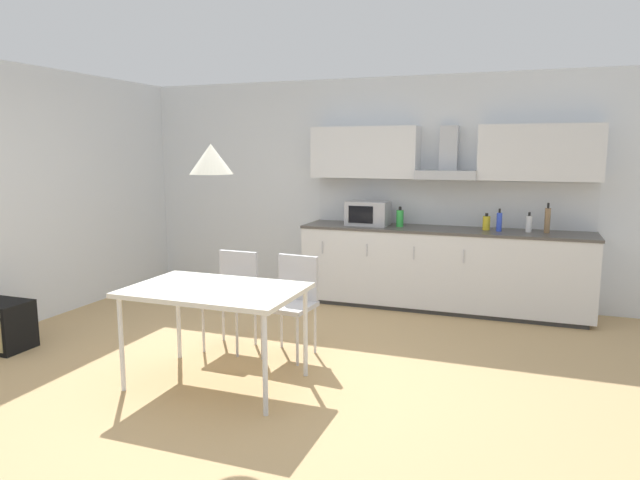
{
  "coord_description": "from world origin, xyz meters",
  "views": [
    {
      "loc": [
        2.0,
        -3.91,
        1.79
      ],
      "look_at": [
        0.27,
        0.77,
        1.0
      ],
      "focal_mm": 32.0,
      "sensor_mm": 36.0,
      "label": 1
    }
  ],
  "objects_px": {
    "bottle_yellow": "(486,223)",
    "chair_far_right": "(293,295)",
    "bottle_green": "(400,218)",
    "dining_table": "(215,294)",
    "microwave": "(368,213)",
    "bottle_brown": "(547,220)",
    "bottle_blue": "(499,222)",
    "pendant_lamp": "(211,159)",
    "bottle_white": "(529,224)",
    "guitar_amp": "(0,325)",
    "chair_far_left": "(233,289)"
  },
  "relations": [
    {
      "from": "microwave",
      "to": "pendant_lamp",
      "type": "distance_m",
      "value": 2.85
    },
    {
      "from": "bottle_green",
      "to": "pendant_lamp",
      "type": "xyz_separation_m",
      "value": [
        -0.82,
        -2.74,
        0.71
      ]
    },
    {
      "from": "bottle_green",
      "to": "bottle_yellow",
      "type": "distance_m",
      "value": 0.95
    },
    {
      "from": "microwave",
      "to": "bottle_yellow",
      "type": "xyz_separation_m",
      "value": [
        1.33,
        0.05,
        -0.06
      ]
    },
    {
      "from": "bottle_white",
      "to": "chair_far_left",
      "type": "xyz_separation_m",
      "value": [
        -2.5,
        -1.97,
        -0.48
      ]
    },
    {
      "from": "chair_far_left",
      "to": "chair_far_right",
      "type": "bearing_deg",
      "value": -0.03
    },
    {
      "from": "bottle_yellow",
      "to": "chair_far_right",
      "type": "xyz_separation_m",
      "value": [
        -1.47,
        -1.98,
        -0.47
      ]
    },
    {
      "from": "guitar_amp",
      "to": "chair_far_right",
      "type": "bearing_deg",
      "value": 17.64
    },
    {
      "from": "chair_far_left",
      "to": "guitar_amp",
      "type": "distance_m",
      "value": 2.14
    },
    {
      "from": "bottle_white",
      "to": "bottle_brown",
      "type": "xyz_separation_m",
      "value": [
        0.18,
        -0.0,
        0.05
      ]
    },
    {
      "from": "bottle_green",
      "to": "guitar_amp",
      "type": "relative_size",
      "value": 0.44
    },
    {
      "from": "bottle_yellow",
      "to": "pendant_lamp",
      "type": "bearing_deg",
      "value": -122.36
    },
    {
      "from": "bottle_white",
      "to": "guitar_amp",
      "type": "xyz_separation_m",
      "value": [
        -4.45,
        -2.78,
        -0.79
      ]
    },
    {
      "from": "guitar_amp",
      "to": "microwave",
      "type": "bearing_deg",
      "value": 45.61
    },
    {
      "from": "bottle_blue",
      "to": "microwave",
      "type": "bearing_deg",
      "value": 179.65
    },
    {
      "from": "bottle_brown",
      "to": "bottle_yellow",
      "type": "height_order",
      "value": "bottle_brown"
    },
    {
      "from": "chair_far_right",
      "to": "chair_far_left",
      "type": "distance_m",
      "value": 0.59
    },
    {
      "from": "chair_far_left",
      "to": "pendant_lamp",
      "type": "distance_m",
      "value": 1.47
    },
    {
      "from": "bottle_green",
      "to": "guitar_amp",
      "type": "height_order",
      "value": "bottle_green"
    },
    {
      "from": "bottle_green",
      "to": "bottle_blue",
      "type": "height_order",
      "value": "bottle_blue"
    },
    {
      "from": "bottle_brown",
      "to": "chair_far_right",
      "type": "distance_m",
      "value": 2.92
    },
    {
      "from": "bottle_white",
      "to": "pendant_lamp",
      "type": "relative_size",
      "value": 0.67
    },
    {
      "from": "bottle_brown",
      "to": "guitar_amp",
      "type": "height_order",
      "value": "bottle_brown"
    },
    {
      "from": "bottle_yellow",
      "to": "bottle_green",
      "type": "bearing_deg",
      "value": -176.57
    },
    {
      "from": "bottle_brown",
      "to": "bottle_white",
      "type": "bearing_deg",
      "value": 179.19
    },
    {
      "from": "bottle_white",
      "to": "bottle_green",
      "type": "distance_m",
      "value": 1.39
    },
    {
      "from": "microwave",
      "to": "bottle_blue",
      "type": "xyz_separation_m",
      "value": [
        1.47,
        -0.01,
        -0.03
      ]
    },
    {
      "from": "bottle_white",
      "to": "microwave",
      "type": "bearing_deg",
      "value": -178.56
    },
    {
      "from": "microwave",
      "to": "dining_table",
      "type": "height_order",
      "value": "microwave"
    },
    {
      "from": "microwave",
      "to": "bottle_white",
      "type": "height_order",
      "value": "microwave"
    },
    {
      "from": "chair_far_right",
      "to": "guitar_amp",
      "type": "distance_m",
      "value": 2.69
    },
    {
      "from": "bottle_white",
      "to": "guitar_amp",
      "type": "height_order",
      "value": "bottle_white"
    },
    {
      "from": "bottle_white",
      "to": "chair_far_left",
      "type": "bearing_deg",
      "value": -141.7
    },
    {
      "from": "bottle_yellow",
      "to": "dining_table",
      "type": "relative_size",
      "value": 0.14
    },
    {
      "from": "guitar_amp",
      "to": "chair_far_left",
      "type": "bearing_deg",
      "value": 22.5
    },
    {
      "from": "bottle_yellow",
      "to": "chair_far_right",
      "type": "bearing_deg",
      "value": -126.53
    },
    {
      "from": "guitar_amp",
      "to": "dining_table",
      "type": "bearing_deg",
      "value": -0.0
    },
    {
      "from": "bottle_white",
      "to": "bottle_blue",
      "type": "xyz_separation_m",
      "value": [
        -0.3,
        -0.05,
        0.01
      ]
    },
    {
      "from": "bottle_brown",
      "to": "bottle_green",
      "type": "relative_size",
      "value": 1.39
    },
    {
      "from": "bottle_white",
      "to": "pendant_lamp",
      "type": "height_order",
      "value": "pendant_lamp"
    },
    {
      "from": "bottle_brown",
      "to": "microwave",
      "type": "bearing_deg",
      "value": -178.77
    },
    {
      "from": "bottle_green",
      "to": "chair_far_right",
      "type": "xyz_separation_m",
      "value": [
        -0.52,
        -1.93,
        -0.49
      ]
    },
    {
      "from": "bottle_green",
      "to": "guitar_amp",
      "type": "xyz_separation_m",
      "value": [
        -3.06,
        -2.74,
        -0.8
      ]
    },
    {
      "from": "chair_far_right",
      "to": "guitar_amp",
      "type": "relative_size",
      "value": 1.67
    },
    {
      "from": "bottle_blue",
      "to": "chair_far_right",
      "type": "bearing_deg",
      "value": -129.9
    },
    {
      "from": "pendant_lamp",
      "to": "chair_far_left",
      "type": "bearing_deg",
      "value": 109.79
    },
    {
      "from": "microwave",
      "to": "dining_table",
      "type": "distance_m",
      "value": 2.8
    },
    {
      "from": "bottle_green",
      "to": "dining_table",
      "type": "xyz_separation_m",
      "value": [
        -0.82,
        -2.74,
        -0.31
      ]
    },
    {
      "from": "bottle_brown",
      "to": "bottle_green",
      "type": "xyz_separation_m",
      "value": [
        -1.57,
        -0.04,
        -0.04
      ]
    },
    {
      "from": "bottle_yellow",
      "to": "microwave",
      "type": "bearing_deg",
      "value": -177.66
    }
  ]
}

